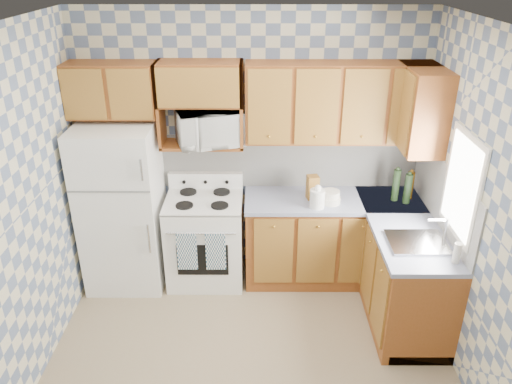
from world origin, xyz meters
TOP-DOWN VIEW (x-y plane):
  - floor at (0.00, 0.00)m, footprint 3.40×3.40m
  - back_wall at (0.00, 1.60)m, footprint 3.40×0.02m
  - right_wall at (1.70, 0.00)m, footprint 0.02×3.20m
  - backsplash_back at (0.40, 1.59)m, footprint 2.60×0.02m
  - backsplash_right at (1.69, 0.80)m, footprint 0.02×1.60m
  - refrigerator at (-1.27, 1.25)m, footprint 0.75×0.70m
  - stove_body at (-0.47, 1.28)m, footprint 0.76×0.65m
  - cooktop at (-0.47, 1.28)m, footprint 0.76×0.65m
  - backguard at (-0.47, 1.55)m, footprint 0.76×0.08m
  - dish_towel_left at (-0.61, 0.93)m, footprint 0.19×0.02m
  - dish_towel_right at (-0.34, 0.93)m, footprint 0.19×0.02m
  - base_cabinets_back at (0.82, 1.30)m, footprint 1.75×0.60m
  - base_cabinets_right at (1.40, 0.80)m, footprint 0.60×1.60m
  - countertop_back at (0.82, 1.30)m, footprint 1.77×0.63m
  - countertop_right at (1.40, 0.80)m, footprint 0.63×1.60m
  - upper_cabinets_back at (0.82, 1.44)m, footprint 1.75×0.33m
  - upper_cabinets_fridge at (-1.29, 1.44)m, footprint 0.82×0.33m
  - upper_cabinets_right at (1.53, 1.25)m, footprint 0.33×0.70m
  - microwave_shelf at (-0.47, 1.44)m, footprint 0.80×0.33m
  - microwave at (-0.39, 1.39)m, footprint 0.70×0.57m
  - sink at (1.40, 0.45)m, footprint 0.48×0.40m
  - window at (1.69, 0.45)m, footprint 0.02×0.66m
  - bottle_0 at (1.41, 1.26)m, footprint 0.07×0.07m
  - bottle_1 at (1.51, 1.20)m, footprint 0.07×0.07m
  - bottle_2 at (1.56, 1.30)m, footprint 0.07×0.07m
  - knife_block at (0.60, 1.30)m, footprint 0.13×0.13m
  - electric_kettle at (0.63, 1.10)m, footprint 0.14×0.14m
  - food_containers at (0.77, 1.20)m, footprint 0.19×0.19m
  - soap_bottle at (1.62, 0.17)m, footprint 0.06×0.06m

SIDE VIEW (x-z plane):
  - floor at x=0.00m, z-range 0.00..0.00m
  - base_cabinets_back at x=0.82m, z-range 0.00..0.88m
  - base_cabinets_right at x=1.40m, z-range 0.00..0.88m
  - stove_body at x=-0.47m, z-range 0.00..0.90m
  - dish_towel_left at x=-0.61m, z-range 0.33..0.73m
  - dish_towel_right at x=-0.34m, z-range 0.33..0.73m
  - refrigerator at x=-1.27m, z-range 0.00..1.68m
  - countertop_back at x=0.82m, z-range 0.88..0.92m
  - countertop_right at x=1.40m, z-range 0.88..0.92m
  - cooktop at x=-0.47m, z-range 0.89..0.92m
  - sink at x=1.40m, z-range 0.91..0.94m
  - food_containers at x=0.77m, z-range 0.92..1.05m
  - backguard at x=-0.47m, z-range 0.92..1.08m
  - soap_bottle at x=1.62m, z-range 0.92..1.09m
  - electric_kettle at x=0.63m, z-range 0.92..1.10m
  - knife_block at x=0.60m, z-range 0.92..1.16m
  - bottle_2 at x=1.56m, z-range 0.92..1.20m
  - bottle_1 at x=1.51m, z-range 0.92..1.22m
  - bottle_0 at x=1.41m, z-range 0.92..1.24m
  - backsplash_back at x=0.40m, z-range 0.92..1.48m
  - backsplash_right at x=1.69m, z-range 0.92..1.48m
  - back_wall at x=0.00m, z-range 0.00..2.70m
  - right_wall at x=1.70m, z-range 0.00..2.70m
  - microwave_shelf at x=-0.47m, z-range 1.42..1.45m
  - window at x=1.69m, z-range 1.02..1.88m
  - microwave at x=-0.39m, z-range 1.45..1.78m
  - upper_cabinets_back at x=0.82m, z-range 1.48..2.22m
  - upper_cabinets_right at x=1.53m, z-range 1.48..2.22m
  - upper_cabinets_fridge at x=-1.29m, z-range 1.72..2.22m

